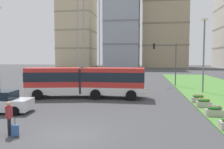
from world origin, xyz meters
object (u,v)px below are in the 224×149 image
(flower_planter_1, at_px, (214,111))
(pedestrian_crossing, at_px, (9,116))
(flower_planter_2, at_px, (204,103))
(rolling_suitcase, at_px, (15,130))
(traffic_light_far_right, at_px, (168,57))
(flower_planter_3, at_px, (198,98))
(apartment_tower_westcentre, at_px, (123,13))
(car_navy_sedan, at_px, (84,78))
(car_white_van, at_px, (0,102))
(apartment_tower_centre, at_px, (164,26))
(streetlight_median, at_px, (204,52))
(articulated_bus, at_px, (86,81))
(apartment_tower_west, at_px, (77,24))

(flower_planter_1, bearing_deg, pedestrian_crossing, -155.30)
(flower_planter_2, bearing_deg, pedestrian_crossing, -144.95)
(pedestrian_crossing, distance_m, rolling_suitcase, 0.85)
(traffic_light_far_right, bearing_deg, flower_planter_3, -83.12)
(traffic_light_far_right, distance_m, apartment_tower_westcentre, 70.04)
(car_navy_sedan, xyz_separation_m, flower_planter_1, (14.59, -19.25, -0.33))
(car_white_van, height_order, car_navy_sedan, same)
(flower_planter_3, xyz_separation_m, apartment_tower_centre, (3.41, 84.08, 18.34))
(flower_planter_2, height_order, apartment_tower_westcentre, apartment_tower_westcentre)
(pedestrian_crossing, bearing_deg, flower_planter_2, 35.05)
(flower_planter_2, bearing_deg, streetlight_median, 77.04)
(flower_planter_3, relative_size, apartment_tower_centre, 0.03)
(articulated_bus, bearing_deg, flower_planter_3, -6.44)
(flower_planter_1, height_order, apartment_tower_westcentre, apartment_tower_westcentre)
(rolling_suitcase, bearing_deg, pedestrian_crossing, 156.04)
(apartment_tower_west, bearing_deg, flower_planter_2, -66.44)
(apartment_tower_west, bearing_deg, flower_planter_3, -65.97)
(car_navy_sedan, bearing_deg, flower_planter_2, -48.47)
(rolling_suitcase, xyz_separation_m, flower_planter_3, (11.04, 10.20, 0.11))
(apartment_tower_centre, bearing_deg, rolling_suitcase, -98.72)
(car_navy_sedan, height_order, apartment_tower_west, apartment_tower_west)
(apartment_tower_centre, bearing_deg, articulated_bus, -99.55)
(rolling_suitcase, distance_m, apartment_tower_westcentre, 91.53)
(pedestrian_crossing, relative_size, flower_planter_1, 1.58)
(rolling_suitcase, height_order, apartment_tower_centre, apartment_tower_centre)
(car_white_van, relative_size, apartment_tower_westcentre, 0.10)
(apartment_tower_west, bearing_deg, flower_planter_1, -67.08)
(car_white_van, relative_size, apartment_tower_west, 0.11)
(flower_planter_3, distance_m, apartment_tower_centre, 86.13)
(flower_planter_1, bearing_deg, rolling_suitcase, -153.58)
(apartment_tower_west, bearing_deg, apartment_tower_centre, -3.24)
(flower_planter_1, relative_size, apartment_tower_west, 0.03)
(pedestrian_crossing, relative_size, traffic_light_far_right, 0.29)
(car_white_van, distance_m, flower_planter_3, 16.14)
(car_white_van, relative_size, pedestrian_crossing, 2.63)
(car_navy_sedan, relative_size, apartment_tower_west, 0.11)
(flower_planter_1, bearing_deg, flower_planter_2, 90.00)
(rolling_suitcase, bearing_deg, traffic_light_far_right, 67.02)
(streetlight_median, bearing_deg, flower_planter_1, -99.77)
(flower_planter_2, distance_m, traffic_light_far_right, 14.82)
(car_navy_sedan, distance_m, pedestrian_crossing, 24.73)
(streetlight_median, distance_m, apartment_tower_westcentre, 76.27)
(articulated_bus, bearing_deg, flower_planter_1, -29.27)
(apartment_tower_centre, bearing_deg, traffic_light_far_right, -93.91)
(car_white_van, bearing_deg, articulated_bus, 56.57)
(articulated_bus, bearing_deg, apartment_tower_west, 108.19)
(flower_planter_2, bearing_deg, apartment_tower_westcentre, 100.65)
(car_navy_sedan, bearing_deg, articulated_bus, -73.09)
(car_navy_sedan, bearing_deg, pedestrian_crossing, -82.81)
(flower_planter_3, height_order, apartment_tower_west, apartment_tower_west)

